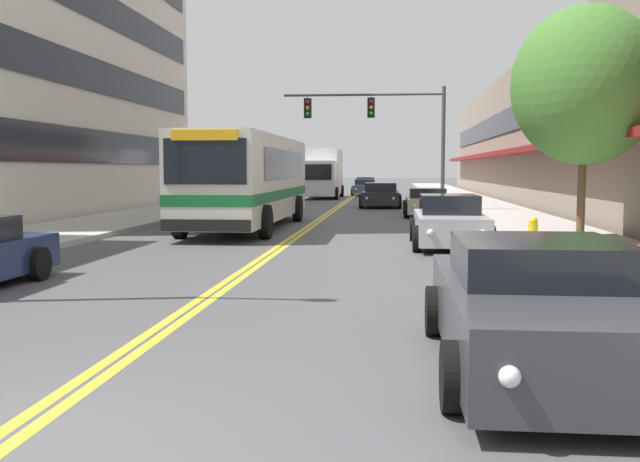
{
  "coord_description": "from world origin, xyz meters",
  "views": [
    {
      "loc": [
        2.88,
        -4.63,
        2.02
      ],
      "look_at": [
        -0.1,
        24.58,
        -0.54
      ],
      "focal_mm": 40.0,
      "sensor_mm": 36.0,
      "label": 1
    }
  ],
  "objects_px": {
    "car_silver_parked_right_far": "(449,222)",
    "car_charcoal_moving_second": "(381,196)",
    "car_red_parked_left_far": "(252,196)",
    "traffic_signal_mast": "(385,122)",
    "fire_hydrant": "(533,236)",
    "city_bus": "(249,177)",
    "car_champagne_parked_right_mid": "(427,203)",
    "car_dark_grey_parked_right_foreground": "(540,309)",
    "car_beige_moving_third": "(365,185)",
    "car_slate_blue_moving_lead": "(365,188)",
    "street_tree_right_mid": "(585,85)",
    "box_truck": "(322,173)"
  },
  "relations": [
    {
      "from": "car_slate_blue_moving_lead",
      "to": "fire_hydrant",
      "type": "height_order",
      "value": "car_slate_blue_moving_lead"
    },
    {
      "from": "car_charcoal_moving_second",
      "to": "fire_hydrant",
      "type": "bearing_deg",
      "value": -80.51
    },
    {
      "from": "car_red_parked_left_far",
      "to": "traffic_signal_mast",
      "type": "height_order",
      "value": "traffic_signal_mast"
    },
    {
      "from": "box_truck",
      "to": "car_dark_grey_parked_right_foreground",
      "type": "bearing_deg",
      "value": -81.42
    },
    {
      "from": "car_dark_grey_parked_right_foreground",
      "to": "car_champagne_parked_right_mid",
      "type": "relative_size",
      "value": 1.07
    },
    {
      "from": "city_bus",
      "to": "car_beige_moving_third",
      "type": "relative_size",
      "value": 2.59
    },
    {
      "from": "car_champagne_parked_right_mid",
      "to": "city_bus",
      "type": "bearing_deg",
      "value": -133.65
    },
    {
      "from": "box_truck",
      "to": "traffic_signal_mast",
      "type": "xyz_separation_m",
      "value": [
        4.49,
        -15.91,
        2.49
      ]
    },
    {
      "from": "car_silver_parked_right_far",
      "to": "traffic_signal_mast",
      "type": "bearing_deg",
      "value": 97.21
    },
    {
      "from": "car_silver_parked_right_far",
      "to": "car_charcoal_moving_second",
      "type": "bearing_deg",
      "value": 96.26
    },
    {
      "from": "box_truck",
      "to": "street_tree_right_mid",
      "type": "distance_m",
      "value": 31.94
    },
    {
      "from": "car_charcoal_moving_second",
      "to": "street_tree_right_mid",
      "type": "bearing_deg",
      "value": -73.51
    },
    {
      "from": "car_charcoal_moving_second",
      "to": "box_truck",
      "type": "xyz_separation_m",
      "value": [
        -4.26,
        11.58,
        1.11
      ]
    },
    {
      "from": "car_silver_parked_right_far",
      "to": "street_tree_right_mid",
      "type": "distance_m",
      "value": 4.96
    },
    {
      "from": "city_bus",
      "to": "fire_hydrant",
      "type": "relative_size",
      "value": 13.88
    },
    {
      "from": "car_champagne_parked_right_mid",
      "to": "box_truck",
      "type": "distance_m",
      "value": 19.7
    },
    {
      "from": "car_silver_parked_right_far",
      "to": "car_slate_blue_moving_lead",
      "type": "relative_size",
      "value": 1.03
    },
    {
      "from": "box_truck",
      "to": "traffic_signal_mast",
      "type": "distance_m",
      "value": 16.72
    },
    {
      "from": "city_bus",
      "to": "fire_hydrant",
      "type": "bearing_deg",
      "value": -46.16
    },
    {
      "from": "car_silver_parked_right_far",
      "to": "car_charcoal_moving_second",
      "type": "distance_m",
      "value": 19.25
    },
    {
      "from": "car_silver_parked_right_far",
      "to": "box_truck",
      "type": "bearing_deg",
      "value": 101.7
    },
    {
      "from": "car_silver_parked_right_far",
      "to": "fire_hydrant",
      "type": "bearing_deg",
      "value": -61.43
    },
    {
      "from": "car_dark_grey_parked_right_foreground",
      "to": "street_tree_right_mid",
      "type": "relative_size",
      "value": 0.75
    },
    {
      "from": "car_beige_moving_third",
      "to": "traffic_signal_mast",
      "type": "xyz_separation_m",
      "value": [
        1.96,
        -28.73,
        3.62
      ]
    },
    {
      "from": "city_bus",
      "to": "car_champagne_parked_right_mid",
      "type": "distance_m",
      "value": 9.36
    },
    {
      "from": "car_champagne_parked_right_mid",
      "to": "car_slate_blue_moving_lead",
      "type": "xyz_separation_m",
      "value": [
        -3.61,
        24.26,
        0.02
      ]
    },
    {
      "from": "car_silver_parked_right_far",
      "to": "car_beige_moving_third",
      "type": "relative_size",
      "value": 1.03
    },
    {
      "from": "street_tree_right_mid",
      "to": "car_beige_moving_third",
      "type": "bearing_deg",
      "value": 99.58
    },
    {
      "from": "city_bus",
      "to": "car_beige_moving_third",
      "type": "height_order",
      "value": "city_bus"
    },
    {
      "from": "street_tree_right_mid",
      "to": "fire_hydrant",
      "type": "height_order",
      "value": "street_tree_right_mid"
    },
    {
      "from": "car_charcoal_moving_second",
      "to": "traffic_signal_mast",
      "type": "relative_size",
      "value": 0.6
    },
    {
      "from": "car_charcoal_moving_second",
      "to": "car_beige_moving_third",
      "type": "height_order",
      "value": "car_beige_moving_third"
    },
    {
      "from": "car_red_parked_left_far",
      "to": "traffic_signal_mast",
      "type": "distance_m",
      "value": 7.96
    },
    {
      "from": "car_silver_parked_right_far",
      "to": "car_charcoal_moving_second",
      "type": "xyz_separation_m",
      "value": [
        -2.1,
        19.13,
        -0.02
      ]
    },
    {
      "from": "car_beige_moving_third",
      "to": "street_tree_right_mid",
      "type": "distance_m",
      "value": 43.87
    },
    {
      "from": "car_slate_blue_moving_lead",
      "to": "car_beige_moving_third",
      "type": "xyz_separation_m",
      "value": [
        -0.24,
        7.16,
        0.01
      ]
    },
    {
      "from": "car_charcoal_moving_second",
      "to": "street_tree_right_mid",
      "type": "xyz_separation_m",
      "value": [
        5.54,
        -18.72,
        3.57
      ]
    },
    {
      "from": "city_bus",
      "to": "car_champagne_parked_right_mid",
      "type": "xyz_separation_m",
      "value": [
        6.41,
        6.72,
        -1.19
      ]
    },
    {
      "from": "traffic_signal_mast",
      "to": "car_dark_grey_parked_right_foreground",
      "type": "bearing_deg",
      "value": -85.91
    },
    {
      "from": "traffic_signal_mast",
      "to": "street_tree_right_mid",
      "type": "xyz_separation_m",
      "value": [
        5.31,
        -14.39,
        -0.03
      ]
    },
    {
      "from": "car_dark_grey_parked_right_foreground",
      "to": "car_silver_parked_right_far",
      "type": "height_order",
      "value": "car_silver_parked_right_far"
    },
    {
      "from": "car_slate_blue_moving_lead",
      "to": "traffic_signal_mast",
      "type": "distance_m",
      "value": 21.94
    },
    {
      "from": "car_slate_blue_moving_lead",
      "to": "car_champagne_parked_right_mid",
      "type": "bearing_deg",
      "value": -81.53
    },
    {
      "from": "traffic_signal_mast",
      "to": "street_tree_right_mid",
      "type": "height_order",
      "value": "street_tree_right_mid"
    },
    {
      "from": "car_red_parked_left_far",
      "to": "car_beige_moving_third",
      "type": "distance_m",
      "value": 26.91
    },
    {
      "from": "city_bus",
      "to": "car_dark_grey_parked_right_foreground",
      "type": "distance_m",
      "value": 18.15
    },
    {
      "from": "car_silver_parked_right_far",
      "to": "street_tree_right_mid",
      "type": "relative_size",
      "value": 0.75
    },
    {
      "from": "city_bus",
      "to": "car_charcoal_moving_second",
      "type": "relative_size",
      "value": 2.55
    },
    {
      "from": "car_silver_parked_right_far",
      "to": "car_charcoal_moving_second",
      "type": "height_order",
      "value": "car_silver_parked_right_far"
    },
    {
      "from": "city_bus",
      "to": "car_silver_parked_right_far",
      "type": "relative_size",
      "value": 2.52
    }
  ]
}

